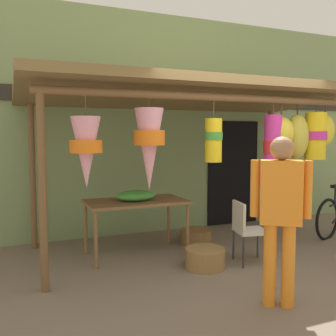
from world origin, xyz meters
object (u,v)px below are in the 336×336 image
(flower_heap_on_table, at_px, (137,195))
(display_table, at_px, (136,206))
(wicker_basket_by_table, at_px, (196,237))
(wicker_basket_spare, at_px, (205,258))
(folding_chair, at_px, (246,227))
(shopper_by_bananas, at_px, (280,207))

(flower_heap_on_table, bearing_deg, display_table, 91.26)
(wicker_basket_by_table, bearing_deg, wicker_basket_spare, -110.62)
(folding_chair, height_order, shopper_by_bananas, shopper_by_bananas)
(display_table, bearing_deg, flower_heap_on_table, -88.74)
(folding_chair, bearing_deg, wicker_basket_by_table, 100.58)
(display_table, bearing_deg, wicker_basket_spare, -52.59)
(display_table, xyz_separation_m, folding_chair, (1.26, -0.91, -0.22))
(folding_chair, bearing_deg, wicker_basket_spare, 175.49)
(wicker_basket_spare, bearing_deg, shopper_by_bananas, -83.07)
(flower_heap_on_table, height_order, wicker_basket_by_table, flower_heap_on_table)
(wicker_basket_by_table, bearing_deg, folding_chair, -79.42)
(flower_heap_on_table, xyz_separation_m, wicker_basket_by_table, (1.05, 0.21, -0.76))
(wicker_basket_by_table, height_order, shopper_by_bananas, shopper_by_bananas)
(folding_chair, relative_size, shopper_by_bananas, 0.49)
(folding_chair, height_order, wicker_basket_by_table, folding_chair)
(display_table, height_order, flower_heap_on_table, flower_heap_on_table)
(flower_heap_on_table, xyz_separation_m, folding_chair, (1.25, -0.88, -0.37))
(folding_chair, xyz_separation_m, shopper_by_bananas, (-0.44, -1.23, 0.52))
(folding_chair, height_order, wicker_basket_spare, folding_chair)
(flower_heap_on_table, distance_m, shopper_by_bananas, 2.26)
(display_table, xyz_separation_m, wicker_basket_by_table, (1.05, 0.17, -0.60))
(display_table, xyz_separation_m, wicker_basket_spare, (0.66, -0.87, -0.59))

